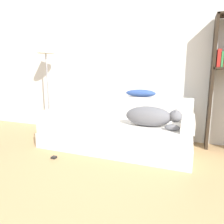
# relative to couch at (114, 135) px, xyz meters

# --- Properties ---
(wall_back) EXTENTS (7.75, 0.06, 2.70)m
(wall_back) POSITION_rel_couch_xyz_m (0.21, 0.70, 1.16)
(wall_back) COLOR white
(wall_back) RESTS_ON ground_plane
(couch) EXTENTS (2.10, 0.86, 0.39)m
(couch) POSITION_rel_couch_xyz_m (0.00, 0.00, 0.00)
(couch) COLOR silver
(couch) RESTS_ON ground_plane
(couch_backrest) EXTENTS (2.06, 0.15, 0.33)m
(couch_backrest) POSITION_rel_couch_xyz_m (-0.00, 0.36, 0.36)
(couch_backrest) COLOR silver
(couch_backrest) RESTS_ON couch
(couch_arm_left) EXTENTS (0.15, 0.67, 0.12)m
(couch_arm_left) POSITION_rel_couch_xyz_m (-0.98, -0.01, 0.26)
(couch_arm_left) COLOR silver
(couch_arm_left) RESTS_ON couch
(couch_arm_right) EXTENTS (0.15, 0.67, 0.12)m
(couch_arm_right) POSITION_rel_couch_xyz_m (0.98, -0.01, 0.26)
(couch_arm_right) COLOR silver
(couch_arm_right) RESTS_ON couch
(dog) EXTENTS (0.70, 0.27, 0.25)m
(dog) POSITION_rel_couch_xyz_m (0.53, -0.10, 0.33)
(dog) COLOR slate
(dog) RESTS_ON couch
(laptop) EXTENTS (0.32, 0.26, 0.02)m
(laptop) POSITION_rel_couch_xyz_m (-0.06, -0.13, 0.21)
(laptop) COLOR #B7B7BC
(laptop) RESTS_ON couch
(throw_pillow) EXTENTS (0.45, 0.15, 0.11)m
(throw_pillow) POSITION_rel_couch_xyz_m (0.29, 0.34, 0.58)
(throw_pillow) COLOR #335199
(throw_pillow) RESTS_ON couch_backrest
(floor_lamp) EXTENTS (0.29, 0.29, 1.64)m
(floor_lamp) POSITION_rel_couch_xyz_m (-1.43, 0.37, 1.20)
(floor_lamp) COLOR gray
(floor_lamp) RESTS_ON ground_plane
(power_adapter) EXTENTS (0.06, 0.06, 0.02)m
(power_adapter) POSITION_rel_couch_xyz_m (-0.58, -0.64, -0.18)
(power_adapter) COLOR black
(power_adapter) RESTS_ON ground_plane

